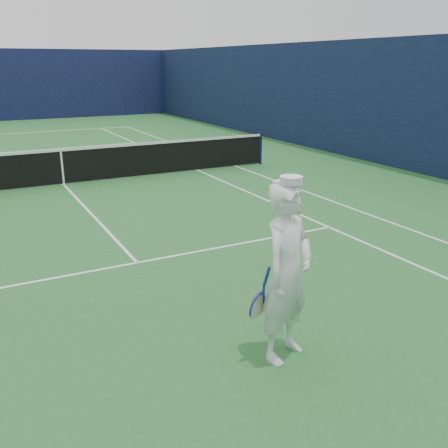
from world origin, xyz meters
name	(u,v)px	position (x,y,z in m)	size (l,w,h in m)	color
ground	(64,185)	(0.00, 0.00, 0.00)	(80.00, 80.00, 0.00)	#26642C
court_markings	(64,185)	(0.00, 0.00, 0.00)	(11.03, 23.83, 0.01)	white
windscreen_fence	(57,111)	(0.00, 0.00, 2.00)	(20.12, 36.12, 4.00)	#10153D
tennis_net	(62,165)	(0.00, 0.00, 0.55)	(12.88, 0.09, 1.07)	#141E4C
tennis_player	(287,273)	(0.63, -9.88, 1.04)	(0.93, 0.75, 2.12)	white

